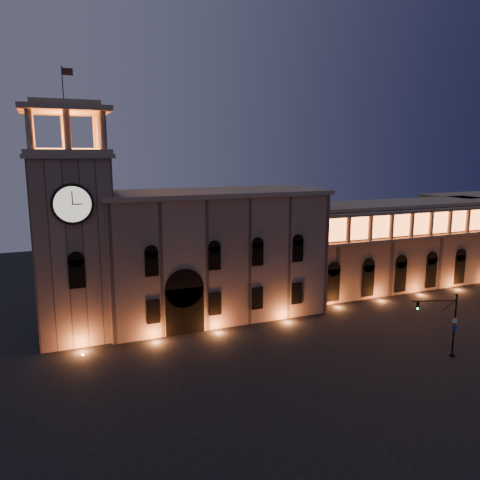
# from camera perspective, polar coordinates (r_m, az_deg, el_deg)

# --- Properties ---
(ground) EXTENTS (160.00, 160.00, 0.00)m
(ground) POSITION_cam_1_polar(r_m,az_deg,el_deg) (50.27, 7.84, -16.22)
(ground) COLOR black
(ground) RESTS_ON ground
(government_building) EXTENTS (30.80, 12.80, 17.60)m
(government_building) POSITION_cam_1_polar(r_m,az_deg,el_deg) (65.50, -3.28, -1.66)
(government_building) COLOR #826555
(government_building) RESTS_ON ground
(clock_tower) EXTENTS (9.80, 9.80, 32.40)m
(clock_tower) POSITION_cam_1_polar(r_m,az_deg,el_deg) (60.43, -19.73, 0.31)
(clock_tower) COLOR #826555
(clock_tower) RESTS_ON ground
(colonnade_wing) EXTENTS (40.60, 11.50, 14.50)m
(colonnade_wing) POSITION_cam_1_polar(r_m,az_deg,el_deg) (84.70, 18.56, -0.42)
(colonnade_wing) COLOR #7D6050
(colonnade_wing) RESTS_ON ground
(secondary_building) EXTENTS (20.00, 12.00, 14.00)m
(secondary_building) POSITION_cam_1_polar(r_m,az_deg,el_deg) (107.35, 26.95, 0.99)
(secondary_building) COLOR #7D6050
(secondary_building) RESTS_ON ground
(traffic_light) EXTENTS (5.06, 1.98, 7.29)m
(traffic_light) POSITION_cam_1_polar(r_m,az_deg,el_deg) (57.72, 23.89, -9.34)
(traffic_light) COLOR black
(traffic_light) RESTS_ON ground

